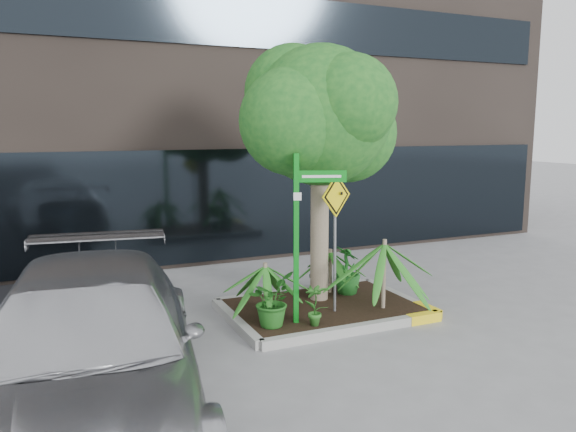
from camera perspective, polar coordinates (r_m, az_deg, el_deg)
name	(u,v)px	position (r m, az deg, el deg)	size (l,w,h in m)	color
ground	(321,320)	(9.57, 3.36, -10.50)	(80.00, 80.00, 0.00)	gray
planter	(326,308)	(9.87, 3.83, -9.28)	(3.35, 2.36, 0.15)	#9E9E99
tree	(320,116)	(9.76, 3.27, 10.12)	(3.09, 2.74, 4.64)	gray
palm_front	(385,244)	(9.55, 9.80, -2.80)	(1.34, 1.34, 1.49)	gray
palm_left	(265,266)	(9.10, -2.32, -5.11)	(0.99, 0.99, 1.10)	gray
palm_back	(330,252)	(10.41, 4.33, -3.67)	(0.92, 0.92, 1.03)	gray
parked_car	(89,349)	(6.53, -19.59, -12.63)	(2.34, 5.76, 1.67)	#BABABF
shrub_a	(271,300)	(8.75, -1.74, -8.54)	(0.73, 0.73, 0.81)	#1F5F1B
shrub_b	(347,270)	(10.45, 6.05, -5.46)	(0.50, 0.50, 0.88)	#216F24
shrub_c	(315,304)	(8.78, 2.81, -8.93)	(0.36, 0.36, 0.68)	#2A6E22
shrub_d	(319,272)	(10.58, 3.19, -5.75)	(0.39, 0.39, 0.71)	#19561E
street_sign_post	(299,223)	(8.67, 1.16, -0.68)	(0.79, 1.00, 2.80)	#0C851A
cattle_sign	(336,219)	(9.18, 4.86, -0.35)	(0.66, 0.29, 2.30)	slate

